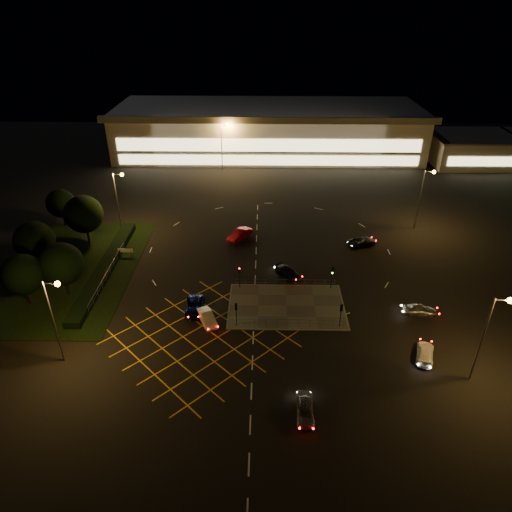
{
  "coord_description": "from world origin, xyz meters",
  "views": [
    {
      "loc": [
        -1.01,
        -47.96,
        33.88
      ],
      "look_at": [
        -1.94,
        6.97,
        2.0
      ],
      "focal_mm": 32.0,
      "sensor_mm": 36.0,
      "label": 1
    }
  ],
  "objects_px": {
    "signal_sw": "(236,310)",
    "car_east_grey": "(362,242)",
    "signal_nw": "(239,273)",
    "car_approach_white": "(425,353)",
    "car_circ_red": "(240,234)",
    "car_queue_white": "(207,318)",
    "car_left_blue": "(195,306)",
    "signal_ne": "(332,274)",
    "car_far_dkgrey": "(288,272)",
    "car_right_silver": "(420,310)",
    "signal_se": "(341,311)",
    "car_near_silver": "(305,409)"
  },
  "relations": [
    {
      "from": "car_queue_white",
      "to": "car_far_dkgrey",
      "type": "relative_size",
      "value": 0.96
    },
    {
      "from": "signal_se",
      "to": "car_circ_red",
      "type": "relative_size",
      "value": 0.68
    },
    {
      "from": "car_queue_white",
      "to": "car_far_dkgrey",
      "type": "bearing_deg",
      "value": 20.62
    },
    {
      "from": "signal_se",
      "to": "car_far_dkgrey",
      "type": "bearing_deg",
      "value": -63.46
    },
    {
      "from": "car_circ_red",
      "to": "car_approach_white",
      "type": "relative_size",
      "value": 1.1
    },
    {
      "from": "car_approach_white",
      "to": "car_queue_white",
      "type": "bearing_deg",
      "value": 6.0
    },
    {
      "from": "signal_nw",
      "to": "car_queue_white",
      "type": "relative_size",
      "value": 0.78
    },
    {
      "from": "car_right_silver",
      "to": "car_circ_red",
      "type": "relative_size",
      "value": 0.83
    },
    {
      "from": "car_far_dkgrey",
      "to": "car_circ_red",
      "type": "distance_m",
      "value": 12.99
    },
    {
      "from": "car_east_grey",
      "to": "signal_ne",
      "type": "bearing_deg",
      "value": 130.65
    },
    {
      "from": "car_left_blue",
      "to": "car_circ_red",
      "type": "height_order",
      "value": "car_circ_red"
    },
    {
      "from": "car_approach_white",
      "to": "signal_se",
      "type": "bearing_deg",
      "value": -11.31
    },
    {
      "from": "signal_se",
      "to": "car_east_grey",
      "type": "xyz_separation_m",
      "value": [
        6.28,
        20.04,
        -1.75
      ]
    },
    {
      "from": "signal_sw",
      "to": "car_far_dkgrey",
      "type": "relative_size",
      "value": 0.75
    },
    {
      "from": "car_far_dkgrey",
      "to": "car_circ_red",
      "type": "xyz_separation_m",
      "value": [
        -7.12,
        10.86,
        0.16
      ]
    },
    {
      "from": "signal_sw",
      "to": "car_circ_red",
      "type": "xyz_separation_m",
      "value": [
        -0.61,
        21.85,
        -1.6
      ]
    },
    {
      "from": "car_near_silver",
      "to": "car_far_dkgrey",
      "type": "height_order",
      "value": "car_near_silver"
    },
    {
      "from": "car_circ_red",
      "to": "car_east_grey",
      "type": "bearing_deg",
      "value": 30.85
    },
    {
      "from": "car_far_dkgrey",
      "to": "car_approach_white",
      "type": "bearing_deg",
      "value": -90.7
    },
    {
      "from": "car_far_dkgrey",
      "to": "car_east_grey",
      "type": "xyz_separation_m",
      "value": [
        11.77,
        9.05,
        0.01
      ]
    },
    {
      "from": "signal_ne",
      "to": "car_near_silver",
      "type": "distance_m",
      "value": 21.45
    },
    {
      "from": "signal_ne",
      "to": "car_east_grey",
      "type": "relative_size",
      "value": 0.71
    },
    {
      "from": "signal_nw",
      "to": "signal_sw",
      "type": "bearing_deg",
      "value": -90.0
    },
    {
      "from": "car_right_silver",
      "to": "car_circ_red",
      "type": "xyz_separation_m",
      "value": [
        -22.69,
        19.17,
        0.11
      ]
    },
    {
      "from": "car_right_silver",
      "to": "car_east_grey",
      "type": "distance_m",
      "value": 17.77
    },
    {
      "from": "car_east_grey",
      "to": "car_approach_white",
      "type": "relative_size",
      "value": 1.06
    },
    {
      "from": "car_near_silver",
      "to": "car_approach_white",
      "type": "bearing_deg",
      "value": 31.51
    },
    {
      "from": "car_far_dkgrey",
      "to": "car_near_silver",
      "type": "bearing_deg",
      "value": -130.57
    },
    {
      "from": "car_queue_white",
      "to": "car_left_blue",
      "type": "xyz_separation_m",
      "value": [
        -1.76,
        2.21,
        -0.01
      ]
    },
    {
      "from": "signal_ne",
      "to": "car_queue_white",
      "type": "bearing_deg",
      "value": -154.69
    },
    {
      "from": "car_right_silver",
      "to": "car_circ_red",
      "type": "distance_m",
      "value": 29.7
    },
    {
      "from": "signal_nw",
      "to": "car_far_dkgrey",
      "type": "distance_m",
      "value": 7.38
    },
    {
      "from": "signal_sw",
      "to": "car_circ_red",
      "type": "height_order",
      "value": "signal_sw"
    },
    {
      "from": "signal_nw",
      "to": "signal_se",
      "type": "bearing_deg",
      "value": -33.65
    },
    {
      "from": "car_circ_red",
      "to": "car_near_silver",
      "type": "bearing_deg",
      "value": -41.29
    },
    {
      "from": "signal_ne",
      "to": "car_right_silver",
      "type": "xyz_separation_m",
      "value": [
        10.07,
        -5.3,
        -1.71
      ]
    },
    {
      "from": "car_circ_red",
      "to": "car_approach_white",
      "type": "height_order",
      "value": "car_circ_red"
    },
    {
      "from": "car_right_silver",
      "to": "car_circ_red",
      "type": "bearing_deg",
      "value": 56.39
    },
    {
      "from": "signal_se",
      "to": "signal_nw",
      "type": "distance_m",
      "value": 14.41
    },
    {
      "from": "car_queue_white",
      "to": "car_circ_red",
      "type": "distance_m",
      "value": 21.39
    },
    {
      "from": "signal_se",
      "to": "car_approach_white",
      "type": "distance_m",
      "value": 9.87
    },
    {
      "from": "signal_sw",
      "to": "car_queue_white",
      "type": "relative_size",
      "value": 0.78
    },
    {
      "from": "signal_sw",
      "to": "car_east_grey",
      "type": "relative_size",
      "value": 0.71
    },
    {
      "from": "car_queue_white",
      "to": "car_circ_red",
      "type": "xyz_separation_m",
      "value": [
        2.89,
        21.2,
        0.1
      ]
    },
    {
      "from": "signal_sw",
      "to": "car_approach_white",
      "type": "bearing_deg",
      "value": 166.41
    },
    {
      "from": "signal_sw",
      "to": "car_right_silver",
      "type": "distance_m",
      "value": 22.3
    },
    {
      "from": "signal_se",
      "to": "car_right_silver",
      "type": "distance_m",
      "value": 10.56
    },
    {
      "from": "car_near_silver",
      "to": "car_right_silver",
      "type": "distance_m",
      "value": 21.61
    },
    {
      "from": "car_queue_white",
      "to": "car_left_blue",
      "type": "height_order",
      "value": "car_queue_white"
    },
    {
      "from": "car_queue_white",
      "to": "signal_nw",
      "type": "bearing_deg",
      "value": 39.17
    }
  ]
}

